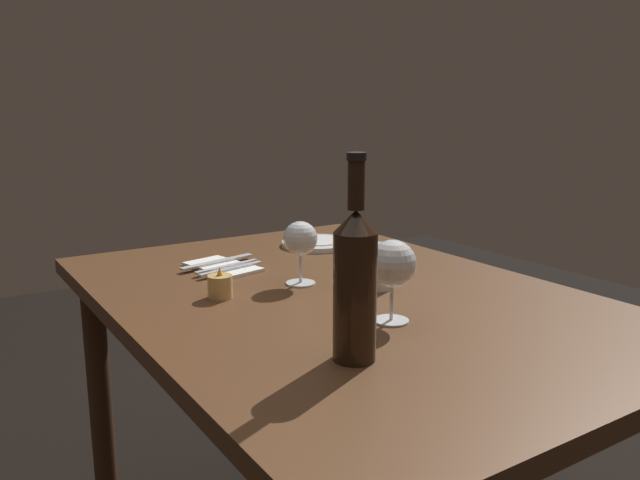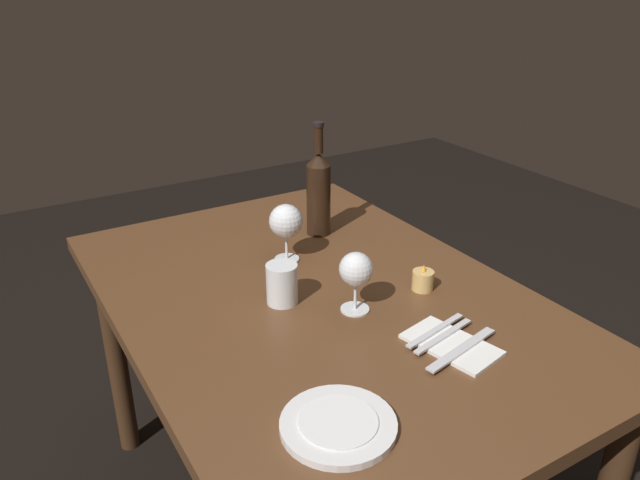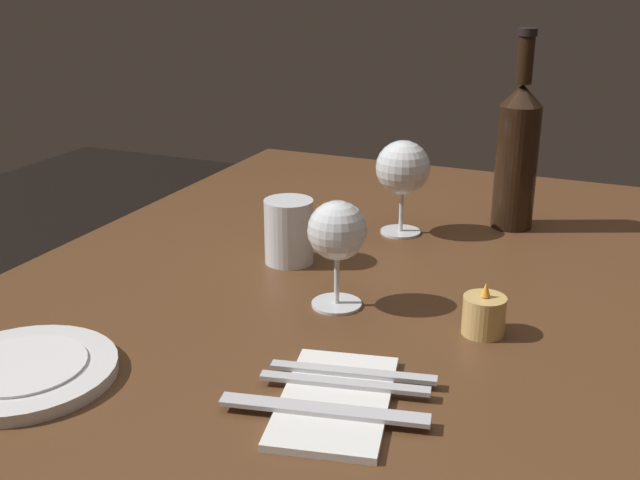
{
  "view_description": "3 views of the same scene",
  "coord_description": "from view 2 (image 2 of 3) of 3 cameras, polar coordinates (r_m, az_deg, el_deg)",
  "views": [
    {
      "loc": [
        -1.07,
        0.74,
        1.14
      ],
      "look_at": [
        -0.0,
        0.05,
        0.86
      ],
      "focal_mm": 35.62,
      "sensor_mm": 36.0,
      "label": 1
    },
    {
      "loc": [
        1.1,
        -0.66,
        1.47
      ],
      "look_at": [
        -0.04,
        0.03,
        0.86
      ],
      "focal_mm": 34.76,
      "sensor_mm": 36.0,
      "label": 2
    },
    {
      "loc": [
        0.96,
        0.38,
        1.17
      ],
      "look_at": [
        0.03,
        -0.02,
        0.8
      ],
      "focal_mm": 43.77,
      "sensor_mm": 36.0,
      "label": 3
    }
  ],
  "objects": [
    {
      "name": "dinner_plate",
      "position": [
        1.09,
        1.69,
        -16.63
      ],
      "size": [
        0.2,
        0.2,
        0.02
      ],
      "color": "white",
      "rests_on": "dining_table"
    },
    {
      "name": "folded_napkin",
      "position": [
        1.32,
        11.99,
        -9.4
      ],
      "size": [
        0.21,
        0.15,
        0.01
      ],
      "color": "white",
      "rests_on": "dining_table"
    },
    {
      "name": "votive_candle",
      "position": [
        1.5,
        9.44,
        -3.72
      ],
      "size": [
        0.05,
        0.05,
        0.07
      ],
      "color": "#DBB266",
      "rests_on": "dining_table"
    },
    {
      "name": "wine_glass_left",
      "position": [
        1.59,
        -3.16,
        1.66
      ],
      "size": [
        0.09,
        0.09,
        0.16
      ],
      "color": "white",
      "rests_on": "dining_table"
    },
    {
      "name": "wine_bottle",
      "position": [
        1.75,
        -0.14,
        4.51
      ],
      "size": [
        0.07,
        0.07,
        0.33
      ],
      "color": "black",
      "rests_on": "dining_table"
    },
    {
      "name": "fork_inner",
      "position": [
        1.33,
        11.29,
        -8.67
      ],
      "size": [
        0.05,
        0.18,
        0.0
      ],
      "color": "silver",
      "rests_on": "folded_napkin"
    },
    {
      "name": "table_knife",
      "position": [
        1.3,
        12.92,
        -9.77
      ],
      "size": [
        0.06,
        0.21,
        0.0
      ],
      "color": "silver",
      "rests_on": "folded_napkin"
    },
    {
      "name": "wine_glass_right",
      "position": [
        1.37,
        3.33,
        -2.84
      ],
      "size": [
        0.08,
        0.08,
        0.14
      ],
      "color": "white",
      "rests_on": "dining_table"
    },
    {
      "name": "dining_table",
      "position": [
        1.52,
        -0.11,
        -7.98
      ],
      "size": [
        1.3,
        0.9,
        0.74
      ],
      "color": "#56351E",
      "rests_on": "ground"
    },
    {
      "name": "fork_outer",
      "position": [
        1.34,
        10.58,
        -8.18
      ],
      "size": [
        0.05,
        0.18,
        0.0
      ],
      "color": "silver",
      "rests_on": "folded_napkin"
    },
    {
      "name": "water_tumbler",
      "position": [
        1.42,
        -3.52,
        -4.24
      ],
      "size": [
        0.07,
        0.07,
        0.1
      ],
      "color": "white",
      "rests_on": "dining_table"
    }
  ]
}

